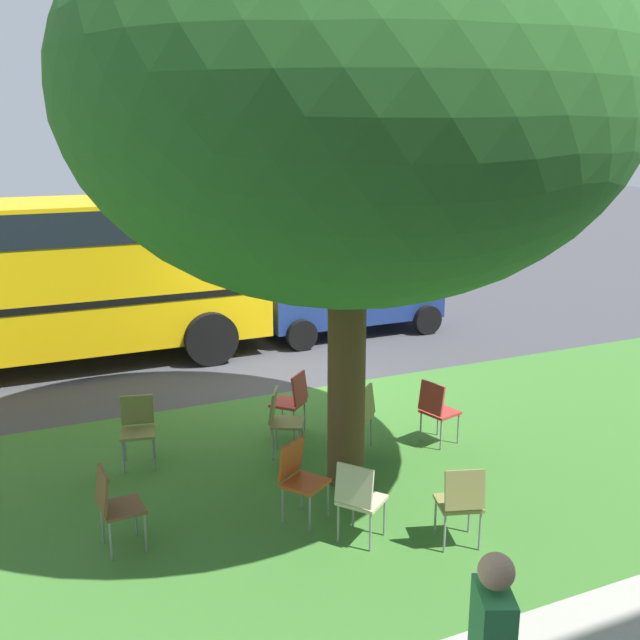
% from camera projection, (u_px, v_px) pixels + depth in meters
% --- Properties ---
extents(ground, '(80.00, 80.00, 0.00)m').
position_uv_depth(ground, '(287.00, 388.00, 11.94)').
color(ground, '#424247').
extents(grass_verge, '(48.00, 6.00, 0.01)m').
position_uv_depth(grass_verge, '(383.00, 467.00, 9.12)').
color(grass_verge, '#3D752D').
rests_on(grass_verge, ground).
extents(street_tree, '(6.05, 6.05, 6.70)m').
position_uv_depth(street_tree, '(349.00, 92.00, 7.65)').
color(street_tree, brown).
rests_on(street_tree, ground).
extents(chair_0, '(0.59, 0.59, 0.88)m').
position_uv_depth(chair_0, '(293.00, 398.00, 10.00)').
color(chair_0, '#B7332D').
rests_on(chair_0, ground).
extents(chair_1, '(0.57, 0.56, 0.88)m').
position_uv_depth(chair_1, '(282.00, 417.00, 9.35)').
color(chair_1, olive).
rests_on(chair_1, ground).
extents(chair_2, '(0.59, 0.59, 0.88)m').
position_uv_depth(chair_2, '(360.00, 413.00, 9.49)').
color(chair_2, olive).
rests_on(chair_2, ground).
extents(chair_3, '(0.52, 0.53, 0.88)m').
position_uv_depth(chair_3, '(461.00, 500.00, 7.26)').
color(chair_3, olive).
rests_on(chair_3, ground).
extents(chair_4, '(0.51, 0.51, 0.88)m').
position_uv_depth(chair_4, '(437.00, 408.00, 9.67)').
color(chair_4, '#B7332D').
rests_on(chair_4, ground).
extents(chair_5, '(0.45, 0.45, 0.88)m').
position_uv_depth(chair_5, '(114.00, 502.00, 7.20)').
color(chair_5, brown).
rests_on(chair_5, ground).
extents(chair_6, '(0.58, 0.58, 0.88)m').
position_uv_depth(chair_6, '(359.00, 496.00, 7.33)').
color(chair_6, beige).
rests_on(chair_6, ground).
extents(chair_7, '(0.50, 0.50, 0.88)m').
position_uv_depth(chair_7, '(138.00, 425.00, 9.10)').
color(chair_7, olive).
rests_on(chair_7, ground).
extents(chair_8, '(0.58, 0.58, 0.88)m').
position_uv_depth(chair_8, '(300.00, 475.00, 7.78)').
color(chair_8, '#C64C1E').
rests_on(chair_8, ground).
extents(parked_car, '(3.70, 1.92, 1.65)m').
position_uv_depth(parked_car, '(349.00, 292.00, 15.11)').
color(parked_car, navy).
rests_on(parked_car, ground).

